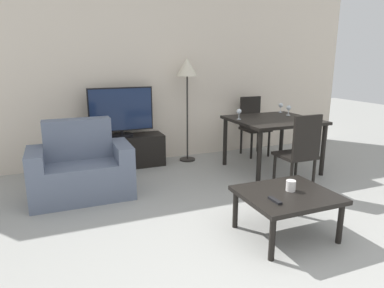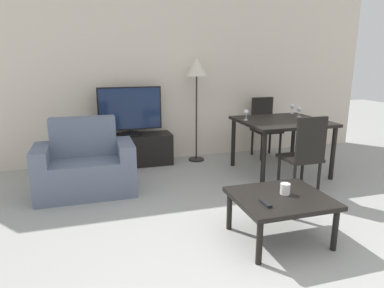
{
  "view_description": "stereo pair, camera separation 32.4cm",
  "coord_description": "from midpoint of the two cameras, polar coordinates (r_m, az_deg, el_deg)",
  "views": [
    {
      "loc": [
        -1.48,
        -1.62,
        1.56
      ],
      "look_at": [
        -0.14,
        1.72,
        0.65
      ],
      "focal_mm": 32.0,
      "sensor_mm": 36.0,
      "label": 1
    },
    {
      "loc": [
        -1.18,
        -1.73,
        1.56
      ],
      "look_at": [
        -0.14,
        1.72,
        0.65
      ],
      "focal_mm": 32.0,
      "sensor_mm": 36.0,
      "label": 2
    }
  ],
  "objects": [
    {
      "name": "tv_stand",
      "position": [
        5.11,
        -13.2,
        -1.27
      ],
      "size": [
        1.18,
        0.38,
        0.46
      ],
      "color": "black",
      "rests_on": "ground_plane"
    },
    {
      "name": "wine_glass_center",
      "position": [
        5.15,
        14.08,
        5.76
      ],
      "size": [
        0.07,
        0.07,
        0.15
      ],
      "color": "silver",
      "rests_on": "dining_table"
    },
    {
      "name": "remote_primary",
      "position": [
        2.9,
        10.54,
        -9.27
      ],
      "size": [
        0.04,
        0.15,
        0.02
      ],
      "color": "black",
      "rests_on": "coffee_table"
    },
    {
      "name": "wine_glass_right",
      "position": [
        5.41,
        12.94,
        6.22
      ],
      "size": [
        0.07,
        0.07,
        0.15
      ],
      "color": "silver",
      "rests_on": "dining_table"
    },
    {
      "name": "wine_glass_left",
      "position": [
        4.69,
        5.9,
        5.32
      ],
      "size": [
        0.07,
        0.07,
        0.15
      ],
      "color": "silver",
      "rests_on": "dining_table"
    },
    {
      "name": "wall_back",
      "position": [
        5.32,
        -7.64,
        11.78
      ],
      "size": [
        6.84,
        0.06,
        2.7
      ],
      "color": "beige",
      "rests_on": "ground_plane"
    },
    {
      "name": "dining_chair_far",
      "position": [
        5.68,
        8.51,
        3.44
      ],
      "size": [
        0.4,
        0.4,
        0.94
      ],
      "color": "black",
      "rests_on": "ground_plane"
    },
    {
      "name": "floor_lamp",
      "position": [
        5.15,
        -2.65,
        11.71
      ],
      "size": [
        0.32,
        0.32,
        1.56
      ],
      "color": "black",
      "rests_on": "ground_plane"
    },
    {
      "name": "cup_white_near",
      "position": [
        3.14,
        13.32,
        -6.82
      ],
      "size": [
        0.08,
        0.08,
        0.1
      ],
      "color": "white",
      "rests_on": "coffee_table"
    },
    {
      "name": "armchair",
      "position": [
        4.15,
        -20.12,
        -4.14
      ],
      "size": [
        1.11,
        0.61,
        0.88
      ],
      "color": "slate",
      "rests_on": "ground_plane"
    },
    {
      "name": "dining_table",
      "position": [
        4.86,
        11.51,
        3.16
      ],
      "size": [
        1.13,
        1.04,
        0.74
      ],
      "color": "black",
      "rests_on": "ground_plane"
    },
    {
      "name": "coffee_table",
      "position": [
        3.13,
        12.67,
        -8.8
      ],
      "size": [
        0.8,
        0.7,
        0.41
      ],
      "color": "black",
      "rests_on": "ground_plane"
    },
    {
      "name": "dining_chair_near",
      "position": [
        4.11,
        15.44,
        -1.01
      ],
      "size": [
        0.4,
        0.4,
        0.94
      ],
      "color": "black",
      "rests_on": "ground_plane"
    },
    {
      "name": "tv",
      "position": [
        4.99,
        -13.57,
        5.15
      ],
      "size": [
        0.91,
        0.32,
        0.7
      ],
      "color": "black",
      "rests_on": "tv_stand"
    }
  ]
}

